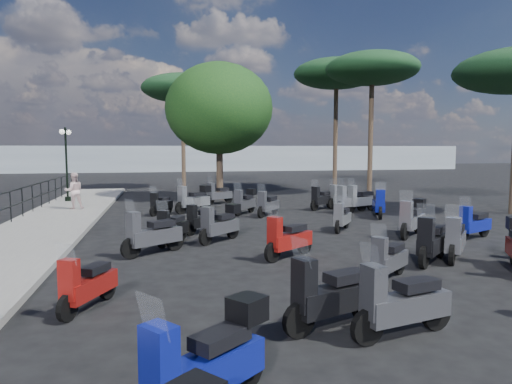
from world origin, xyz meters
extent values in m
plane|color=black|center=(0.00, 0.00, 0.00)|extent=(120.00, 120.00, 0.00)
cube|color=slate|center=(-6.50, 3.00, 0.07)|extent=(3.00, 30.00, 0.15)
cylinder|color=black|center=(-7.80, 4.85, 0.70)|extent=(0.04, 0.04, 1.10)
cylinder|color=black|center=(-7.80, 6.22, 0.70)|extent=(0.04, 0.04, 1.10)
cylinder|color=black|center=(-7.80, 7.59, 0.70)|extent=(0.04, 0.04, 1.10)
cylinder|color=black|center=(-7.80, 8.96, 0.70)|extent=(0.04, 0.04, 1.10)
cylinder|color=black|center=(-7.80, 10.33, 0.70)|extent=(0.04, 0.04, 1.10)
cylinder|color=black|center=(-7.80, 11.69, 0.70)|extent=(0.04, 0.04, 1.10)
cylinder|color=black|center=(-7.80, 13.06, 0.70)|extent=(0.04, 0.04, 1.10)
cylinder|color=black|center=(-7.80, 14.43, 0.70)|extent=(0.04, 0.04, 1.10)
cylinder|color=black|center=(-7.80, 15.80, 0.70)|extent=(0.04, 0.04, 1.10)
cylinder|color=black|center=(-7.16, 11.29, 0.26)|extent=(0.29, 0.29, 0.22)
cylinder|color=black|center=(-7.16, 11.29, 1.94)|extent=(0.10, 0.10, 3.58)
cylinder|color=black|center=(-7.16, 11.29, 3.60)|extent=(0.18, 0.80, 0.04)
sphere|color=white|center=(-7.09, 11.69, 3.51)|extent=(0.25, 0.25, 0.25)
sphere|color=white|center=(-7.23, 10.89, 3.51)|extent=(0.25, 0.25, 0.25)
imported|color=beige|center=(-6.29, 8.12, 0.92)|extent=(0.89, 0.78, 1.55)
cylinder|color=black|center=(-1.67, -7.49, 0.26)|extent=(0.47, 0.41, 0.52)
cube|color=#0F1A93|center=(-2.13, -7.86, 0.45)|extent=(1.32, 1.16, 0.37)
cube|color=black|center=(-1.99, -7.75, 0.75)|extent=(0.71, 0.66, 0.15)
cube|color=#0F1A93|center=(-2.61, -8.25, 0.75)|extent=(0.39, 0.40, 0.75)
plane|color=white|center=(-2.66, -8.29, 1.24)|extent=(0.32, 0.37, 0.40)
cube|color=black|center=(-1.66, -7.48, 0.95)|extent=(0.50, 0.50, 0.28)
cylinder|color=black|center=(-4.07, -4.92, 0.23)|extent=(0.28, 0.45, 0.45)
cylinder|color=black|center=(-3.58, -3.90, 0.23)|extent=(0.28, 0.45, 0.45)
cube|color=maroon|center=(-3.80, -4.37, 0.39)|extent=(0.82, 1.24, 0.32)
cube|color=black|center=(-3.73, -4.22, 0.66)|extent=(0.50, 0.63, 0.13)
cube|color=maroon|center=(-4.03, -4.85, 0.66)|extent=(0.34, 0.31, 0.66)
plane|color=white|center=(-4.06, -4.90, 1.08)|extent=(0.35, 0.22, 0.35)
cylinder|color=black|center=(-2.60, 0.22, 0.24)|extent=(0.32, 0.46, 0.47)
cylinder|color=black|center=(-2.02, 1.25, 0.24)|extent=(0.32, 0.46, 0.47)
cube|color=black|center=(-2.29, 0.78, 0.41)|extent=(0.92, 1.28, 0.33)
cube|color=black|center=(-2.20, 0.93, 0.69)|extent=(0.55, 0.66, 0.14)
cube|color=black|center=(-2.56, 0.29, 0.69)|extent=(0.36, 0.33, 0.69)
plane|color=white|center=(-2.59, 0.24, 1.13)|extent=(0.36, 0.25, 0.37)
cylinder|color=black|center=(-1.41, 0.29, 0.25)|extent=(0.43, 0.42, 0.50)
cylinder|color=black|center=(-0.52, 1.16, 0.25)|extent=(0.43, 0.42, 0.50)
cube|color=#424248|center=(-0.93, 0.76, 0.44)|extent=(1.22, 1.19, 0.35)
cube|color=black|center=(-0.80, 0.88, 0.73)|extent=(0.66, 0.66, 0.15)
cube|color=#424248|center=(-1.35, 0.35, 0.73)|extent=(0.38, 0.38, 0.73)
plane|color=white|center=(-1.40, 0.30, 1.19)|extent=(0.33, 0.34, 0.39)
cube|color=black|center=(-0.50, 1.17, 0.91)|extent=(0.49, 0.48, 0.27)
cylinder|color=black|center=(-1.75, 1.84, 0.22)|extent=(0.40, 0.36, 0.44)
cylinder|color=black|center=(-0.90, 2.56, 0.22)|extent=(0.40, 0.36, 0.44)
cube|color=black|center=(-1.29, 2.23, 0.39)|extent=(1.12, 1.02, 0.31)
cube|color=black|center=(-1.17, 2.33, 0.65)|extent=(0.60, 0.57, 0.13)
cube|color=black|center=(-1.69, 1.89, 0.65)|extent=(0.33, 0.34, 0.65)
plane|color=white|center=(-1.73, 1.85, 1.06)|extent=(0.28, 0.32, 0.34)
cylinder|color=black|center=(-1.86, 6.63, 0.27)|extent=(0.50, 0.40, 0.53)
cylinder|color=black|center=(-0.78, 7.40, 0.27)|extent=(0.50, 0.40, 0.53)
cube|color=gray|center=(-1.28, 7.04, 0.47)|extent=(1.39, 1.15, 0.38)
cube|color=black|center=(-1.12, 7.15, 0.78)|extent=(0.74, 0.66, 0.16)
cube|color=gray|center=(-1.79, 6.68, 0.78)|extent=(0.39, 0.41, 0.78)
plane|color=white|center=(-1.85, 6.64, 1.28)|extent=(0.32, 0.39, 0.41)
cube|color=black|center=(-0.76, 7.41, 0.98)|extent=(0.51, 0.51, 0.29)
cylinder|color=black|center=(-0.67, -6.24, 0.26)|extent=(0.53, 0.29, 0.53)
cylinder|color=black|center=(0.56, -5.77, 0.26)|extent=(0.53, 0.29, 0.53)
cube|color=black|center=(0.00, -5.99, 0.46)|extent=(1.47, 0.86, 0.37)
cube|color=black|center=(0.17, -5.92, 0.77)|extent=(0.73, 0.54, 0.15)
cube|color=black|center=(-0.59, -6.21, 0.77)|extent=(0.34, 0.39, 0.77)
plane|color=white|center=(-0.65, -6.23, 1.27)|extent=(0.23, 0.42, 0.41)
cylinder|color=black|center=(-0.02, -1.92, 0.25)|extent=(0.47, 0.37, 0.50)
cylinder|color=black|center=(1.00, -1.20, 0.25)|extent=(0.47, 0.37, 0.50)
cube|color=maroon|center=(0.53, -1.53, 0.44)|extent=(1.31, 1.07, 0.35)
cube|color=black|center=(0.68, -1.43, 0.73)|extent=(0.69, 0.62, 0.15)
cube|color=maroon|center=(0.05, -1.88, 0.73)|extent=(0.37, 0.39, 0.73)
plane|color=white|center=(0.00, -1.91, 1.20)|extent=(0.30, 0.37, 0.39)
cylinder|color=black|center=(-3.37, -0.88, 0.27)|extent=(0.50, 0.39, 0.53)
cylinder|color=black|center=(-2.27, -0.13, 0.27)|extent=(0.50, 0.39, 0.53)
cube|color=#424248|center=(-2.77, -0.47, 0.47)|extent=(1.40, 1.13, 0.38)
cube|color=black|center=(-2.62, -0.36, 0.78)|extent=(0.74, 0.65, 0.16)
cube|color=#424248|center=(-3.29, -0.83, 0.78)|extent=(0.39, 0.41, 0.78)
plane|color=white|center=(-3.35, -0.87, 1.27)|extent=(0.31, 0.40, 0.41)
cylinder|color=black|center=(0.36, 5.62, 0.24)|extent=(0.38, 0.44, 0.48)
cylinder|color=black|center=(1.10, 6.58, 0.24)|extent=(0.38, 0.44, 0.48)
cube|color=#424248|center=(0.76, 6.14, 0.42)|extent=(1.07, 1.25, 0.34)
cube|color=black|center=(0.86, 6.27, 0.71)|extent=(0.61, 0.66, 0.14)
cube|color=#424248|center=(0.41, 5.68, 0.71)|extent=(0.37, 0.36, 0.71)
plane|color=white|center=(0.37, 5.64, 1.16)|extent=(0.35, 0.30, 0.37)
cube|color=black|center=(1.11, 6.59, 0.89)|extent=(0.46, 0.47, 0.26)
cylinder|color=black|center=(-2.96, 6.22, 0.22)|extent=(0.32, 0.41, 0.43)
cylinder|color=black|center=(-2.35, 7.12, 0.22)|extent=(0.32, 0.41, 0.43)
cube|color=black|center=(-2.63, 6.71, 0.38)|extent=(0.91, 1.14, 0.31)
cube|color=black|center=(-2.54, 6.84, 0.63)|extent=(0.53, 0.60, 0.13)
cube|color=black|center=(-2.92, 6.28, 0.63)|extent=(0.34, 0.32, 0.63)
plane|color=white|center=(-2.95, 6.24, 1.04)|extent=(0.32, 0.25, 0.34)
cylinder|color=black|center=(0.19, -6.67, 0.26)|extent=(0.53, 0.23, 0.52)
cylinder|color=black|center=(1.44, -6.36, 0.26)|extent=(0.53, 0.23, 0.52)
cube|color=#424248|center=(0.86, -6.50, 0.45)|extent=(1.44, 0.68, 0.37)
cube|color=black|center=(1.04, -6.46, 0.75)|extent=(0.70, 0.46, 0.15)
cube|color=#424248|center=(0.27, -6.65, 0.75)|extent=(0.31, 0.37, 0.75)
plane|color=white|center=(0.21, -6.66, 1.24)|extent=(0.18, 0.42, 0.40)
cylinder|color=black|center=(3.21, -3.17, 0.27)|extent=(0.47, 0.44, 0.53)
cylinder|color=black|center=(4.21, -2.28, 0.27)|extent=(0.47, 0.44, 0.53)
cube|color=black|center=(3.75, -2.69, 0.47)|extent=(1.33, 1.25, 0.38)
cube|color=black|center=(3.89, -2.56, 0.78)|extent=(0.72, 0.70, 0.16)
cube|color=black|center=(3.28, -3.11, 0.78)|extent=(0.41, 0.41, 0.78)
plane|color=white|center=(3.23, -3.16, 1.28)|extent=(0.35, 0.37, 0.41)
cylinder|color=black|center=(2.90, 1.26, 0.22)|extent=(0.34, 0.42, 0.45)
cylinder|color=black|center=(3.56, 2.17, 0.22)|extent=(0.34, 0.42, 0.45)
cube|color=gray|center=(3.26, 1.75, 0.39)|extent=(0.97, 1.17, 0.32)
cube|color=black|center=(3.35, 1.88, 0.65)|extent=(0.55, 0.62, 0.13)
cube|color=gray|center=(2.95, 1.32, 0.65)|extent=(0.35, 0.33, 0.65)
plane|color=white|center=(2.91, 1.28, 1.07)|extent=(0.33, 0.27, 0.35)
cylinder|color=black|center=(1.19, 4.94, 0.24)|extent=(0.39, 0.43, 0.48)
cylinder|color=black|center=(1.96, 5.86, 0.24)|extent=(0.39, 0.43, 0.48)
cube|color=#424248|center=(1.61, 5.44, 0.42)|extent=(1.10, 1.21, 0.34)
cube|color=black|center=(1.71, 5.57, 0.70)|extent=(0.62, 0.65, 0.14)
cube|color=#424248|center=(1.24, 5.00, 0.70)|extent=(0.37, 0.36, 0.70)
plane|color=white|center=(1.20, 4.96, 1.15)|extent=(0.34, 0.30, 0.37)
cylinder|color=black|center=(-0.37, 9.43, 0.24)|extent=(0.46, 0.36, 0.49)
cylinder|color=black|center=(0.63, 10.12, 0.24)|extent=(0.46, 0.36, 0.49)
cube|color=#424248|center=(0.17, 9.80, 0.43)|extent=(1.28, 1.04, 0.35)
cube|color=black|center=(0.31, 9.90, 0.71)|extent=(0.68, 0.60, 0.14)
cube|color=#424248|center=(-0.30, 9.47, 0.71)|extent=(0.36, 0.38, 0.71)
plane|color=white|center=(-0.35, 9.44, 1.17)|extent=(0.29, 0.36, 0.38)
cylinder|color=black|center=(1.57, -4.18, 0.22)|extent=(0.41, 0.36, 0.45)
cylinder|color=black|center=(2.43, -3.47, 0.22)|extent=(0.41, 0.36, 0.45)
cube|color=#424248|center=(2.04, -3.80, 0.39)|extent=(1.14, 1.02, 0.32)
cube|color=black|center=(2.16, -3.70, 0.65)|extent=(0.61, 0.57, 0.13)
cube|color=#424248|center=(1.63, -4.14, 0.65)|extent=(0.34, 0.35, 0.65)
plane|color=white|center=(1.58, -4.17, 1.07)|extent=(0.28, 0.32, 0.35)
cylinder|color=black|center=(4.48, -0.10, 0.27)|extent=(0.47, 0.44, 0.53)
cylinder|color=black|center=(5.46, 0.80, 0.27)|extent=(0.47, 0.44, 0.53)
cube|color=#999AA3|center=(5.01, 0.39, 0.47)|extent=(1.32, 1.25, 0.38)
cube|color=black|center=(5.15, 0.52, 0.78)|extent=(0.71, 0.69, 0.16)
cube|color=#999AA3|center=(4.54, -0.04, 0.78)|extent=(0.40, 0.41, 0.78)
plane|color=white|center=(4.49, -0.08, 1.27)|extent=(0.35, 0.37, 0.41)
cube|color=black|center=(5.47, 0.82, 0.98)|extent=(0.52, 0.52, 0.29)
cylinder|color=black|center=(5.57, 3.65, 0.26)|extent=(0.29, 0.53, 0.52)
cylinder|color=black|center=(6.03, 4.87, 0.26)|extent=(0.29, 0.53, 0.52)
cube|color=#0F1A93|center=(5.82, 4.31, 0.46)|extent=(0.85, 1.46, 0.37)
cube|color=black|center=(5.89, 4.48, 0.76)|extent=(0.54, 0.73, 0.15)
cube|color=#0F1A93|center=(5.60, 3.73, 0.76)|extent=(0.39, 0.34, 0.76)
plane|color=white|center=(5.57, 3.67, 1.25)|extent=(0.42, 0.23, 0.41)
cylinder|color=black|center=(4.66, 5.44, 0.27)|extent=(0.53, 0.32, 0.54)
cylinder|color=black|center=(5.88, 5.98, 0.27)|extent=(0.53, 0.32, 0.54)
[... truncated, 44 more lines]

